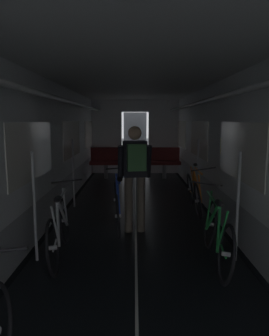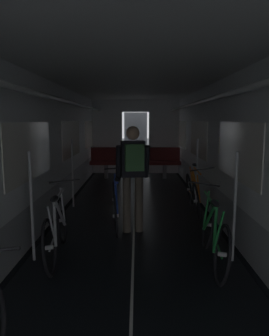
{
  "view_description": "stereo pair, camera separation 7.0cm",
  "coord_description": "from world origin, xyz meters",
  "px_view_note": "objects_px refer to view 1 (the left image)",
  "views": [
    {
      "loc": [
        -0.02,
        -1.82,
        1.78
      ],
      "look_at": [
        0.0,
        4.6,
        0.83
      ],
      "focal_mm": 34.55,
      "sensor_mm": 36.0,
      "label": 1
    },
    {
      "loc": [
        0.05,
        -1.82,
        1.78
      ],
      "look_at": [
        0.0,
        4.6,
        0.83
      ],
      "focal_mm": 34.55,
      "sensor_mm": 36.0,
      "label": 2
    }
  ],
  "objects_px": {
    "bicycle_green": "(216,234)",
    "bicycle_orange": "(193,192)",
    "bench_seat_far_right": "(163,160)",
    "bicycle_silver": "(58,229)",
    "bicycle_blue_in_aisle": "(116,204)",
    "person_cyclist_aisle": "(134,169)",
    "bench_seat_far_left": "(105,160)"
  },
  "relations": [
    {
      "from": "bicycle_green",
      "to": "bicycle_orange",
      "type": "distance_m",
      "value": 2.37
    },
    {
      "from": "bench_seat_far_right",
      "to": "bicycle_silver",
      "type": "distance_m",
      "value": 6.18
    },
    {
      "from": "bicycle_green",
      "to": "bicycle_silver",
      "type": "height_order",
      "value": "bicycle_green"
    },
    {
      "from": "bench_seat_far_right",
      "to": "bicycle_blue_in_aisle",
      "type": "height_order",
      "value": "bench_seat_far_right"
    },
    {
      "from": "person_cyclist_aisle",
      "to": "bicycle_green",
      "type": "bearing_deg",
      "value": -48.34
    },
    {
      "from": "bench_seat_far_left",
      "to": "person_cyclist_aisle",
      "type": "height_order",
      "value": "person_cyclist_aisle"
    },
    {
      "from": "bicycle_orange",
      "to": "person_cyclist_aisle",
      "type": "height_order",
      "value": "person_cyclist_aisle"
    },
    {
      "from": "bicycle_silver",
      "to": "bicycle_blue_in_aisle",
      "type": "xyz_separation_m",
      "value": [
        0.68,
        1.24,
        0.0
      ]
    },
    {
      "from": "bicycle_silver",
      "to": "bicycle_blue_in_aisle",
      "type": "bearing_deg",
      "value": 61.08
    },
    {
      "from": "bicycle_green",
      "to": "person_cyclist_aisle",
      "type": "relative_size",
      "value": 1.01
    },
    {
      "from": "bicycle_orange",
      "to": "bicycle_blue_in_aisle",
      "type": "distance_m",
      "value": 1.75
    },
    {
      "from": "bench_seat_far_left",
      "to": "bicycle_blue_in_aisle",
      "type": "xyz_separation_m",
      "value": [
        0.59,
        -4.64,
        -0.18
      ]
    },
    {
      "from": "bench_seat_far_right",
      "to": "bicycle_silver",
      "type": "relative_size",
      "value": 0.58
    },
    {
      "from": "bench_seat_far_left",
      "to": "bench_seat_far_right",
      "type": "bearing_deg",
      "value": 0.0
    },
    {
      "from": "bicycle_blue_in_aisle",
      "to": "bench_seat_far_right",
      "type": "bearing_deg",
      "value": 75.4
    },
    {
      "from": "bench_seat_far_right",
      "to": "bicycle_green",
      "type": "bearing_deg",
      "value": -88.98
    },
    {
      "from": "bicycle_blue_in_aisle",
      "to": "bicycle_silver",
      "type": "bearing_deg",
      "value": -118.92
    },
    {
      "from": "bench_seat_far_right",
      "to": "bicycle_green",
      "type": "xyz_separation_m",
      "value": [
        0.11,
        -6.05,
        -0.19
      ]
    },
    {
      "from": "bench_seat_far_right",
      "to": "bench_seat_far_left",
      "type": "bearing_deg",
      "value": 180.0
    },
    {
      "from": "bicycle_silver",
      "to": "person_cyclist_aisle",
      "type": "xyz_separation_m",
      "value": [
        0.98,
        0.97,
        0.63
      ]
    },
    {
      "from": "bench_seat_far_right",
      "to": "bicycle_orange",
      "type": "relative_size",
      "value": 0.58
    },
    {
      "from": "bench_seat_far_right",
      "to": "bicycle_green",
      "type": "height_order",
      "value": "bicycle_green"
    },
    {
      "from": "bicycle_green",
      "to": "bench_seat_far_left",
      "type": "bearing_deg",
      "value": 107.5
    },
    {
      "from": "bench_seat_far_left",
      "to": "person_cyclist_aisle",
      "type": "distance_m",
      "value": 5.01
    },
    {
      "from": "bench_seat_far_right",
      "to": "bicycle_green",
      "type": "relative_size",
      "value": 0.58
    },
    {
      "from": "bench_seat_far_left",
      "to": "bicycle_blue_in_aisle",
      "type": "height_order",
      "value": "bench_seat_far_left"
    },
    {
      "from": "bicycle_green",
      "to": "bicycle_blue_in_aisle",
      "type": "distance_m",
      "value": 1.93
    },
    {
      "from": "bench_seat_far_left",
      "to": "person_cyclist_aisle",
      "type": "bearing_deg",
      "value": -79.71
    },
    {
      "from": "bicycle_silver",
      "to": "bicycle_blue_in_aisle",
      "type": "relative_size",
      "value": 1.0
    },
    {
      "from": "person_cyclist_aisle",
      "to": "bicycle_silver",
      "type": "bearing_deg",
      "value": -135.41
    },
    {
      "from": "bicycle_silver",
      "to": "bicycle_orange",
      "type": "distance_m",
      "value": 3.07
    },
    {
      "from": "bench_seat_far_left",
      "to": "bicycle_green",
      "type": "height_order",
      "value": "bicycle_green"
    }
  ]
}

